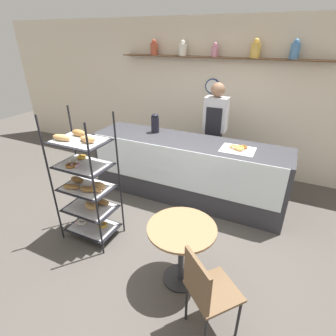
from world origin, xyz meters
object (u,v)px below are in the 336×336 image
at_px(cafe_chair, 206,289).
at_px(coffee_carafe, 155,123).
at_px(donut_tray_counter, 238,149).
at_px(pastry_rack, 87,185).
at_px(cafe_table, 181,241).
at_px(person_worker, 215,130).

distance_m(cafe_chair, coffee_carafe, 2.73).
relative_size(coffee_carafe, donut_tray_counter, 0.67).
distance_m(pastry_rack, cafe_table, 1.35).
relative_size(cafe_table, cafe_chair, 0.78).
xyz_separation_m(pastry_rack, cafe_chair, (1.72, -0.62, -0.20)).
bearing_deg(coffee_carafe, pastry_rack, -95.12).
height_order(coffee_carafe, donut_tray_counter, coffee_carafe).
xyz_separation_m(pastry_rack, coffee_carafe, (0.14, 1.53, 0.36)).
xyz_separation_m(cafe_table, cafe_chair, (0.40, -0.45, 0.03)).
distance_m(person_worker, cafe_table, 2.30).
bearing_deg(donut_tray_counter, cafe_table, -97.01).
relative_size(person_worker, cafe_table, 2.46).
distance_m(coffee_carafe, donut_tray_counter, 1.39).
bearing_deg(cafe_table, cafe_chair, -48.44).
distance_m(pastry_rack, cafe_chair, 1.84).
bearing_deg(cafe_table, donut_tray_counter, 82.99).
xyz_separation_m(pastry_rack, person_worker, (0.98, 2.06, 0.21)).
bearing_deg(cafe_chair, pastry_rack, 20.56).
distance_m(pastry_rack, donut_tray_counter, 2.05).
bearing_deg(coffee_carafe, donut_tray_counter, -7.06).
relative_size(cafe_chair, coffee_carafe, 2.96).
relative_size(cafe_table, donut_tray_counter, 1.56).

